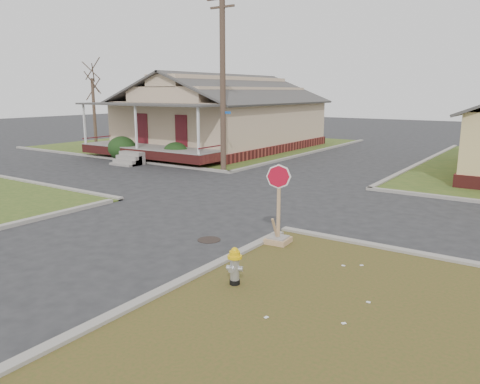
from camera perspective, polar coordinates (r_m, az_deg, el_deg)
The scene contains 11 objects.
ground at distance 14.81m, azimuth -9.33°, elevation -3.82°, with size 120.00×120.00×0.00m, color #252527.
verge_far_left at distance 36.59m, azimuth -4.73°, elevation 5.84°, with size 19.00×19.00×0.05m, color #344D1B.
curbs at distance 18.63m, azimuth 1.29°, elevation -0.35°, with size 80.00×40.00×0.12m, color gray, non-canonical shape.
manhole at distance 13.07m, azimuth -3.79°, elevation -5.84°, with size 0.64×0.64×0.01m, color black.
corner_house at distance 33.54m, azimuth -2.19°, elevation 9.16°, with size 10.10×15.50×5.30m.
utility_pole at distance 23.79m, azimuth -2.12°, elevation 13.67°, with size 1.80×0.28×9.00m.
tree_far_left at distance 35.72m, azimuth -17.34°, elevation 9.17°, with size 0.22×0.22×4.90m, color #473229.
fire_hydrant at distance 9.91m, azimuth -0.65°, elevation -8.78°, with size 0.30×0.30×0.82m.
stop_sign at distance 12.54m, azimuth 4.68°, elevation -4.20°, with size 0.61×0.59×2.15m.
hedge_left at distance 29.14m, azimuth -14.20°, elevation 5.19°, with size 1.65×1.35×1.26m, color black.
hedge_right at distance 26.93m, azimuth -7.84°, elevation 4.78°, with size 1.50×1.23×1.15m, color black.
Camera 1 is at (9.89, -10.26, 4.04)m, focal length 35.00 mm.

